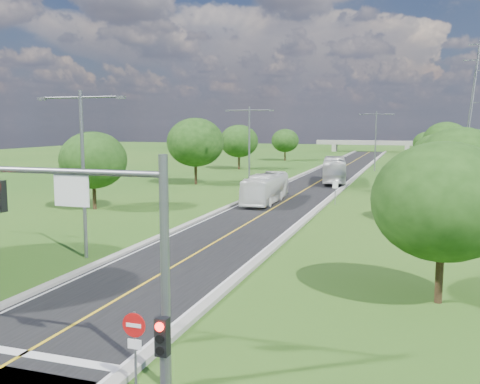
% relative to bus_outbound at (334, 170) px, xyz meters
% --- Properties ---
extents(ground, '(260.00, 260.00, 0.00)m').
position_rel_bus_outbound_xyz_m(ground, '(-2.15, 2.25, -1.77)').
color(ground, '#234F16').
rests_on(ground, ground).
extents(road, '(8.00, 150.00, 0.06)m').
position_rel_bus_outbound_xyz_m(road, '(-2.15, 8.25, -1.74)').
color(road, black).
rests_on(road, ground).
extents(curb_left, '(0.50, 150.00, 0.22)m').
position_rel_bus_outbound_xyz_m(curb_left, '(-6.40, 8.25, -1.66)').
color(curb_left, gray).
rests_on(curb_left, ground).
extents(curb_right, '(0.50, 150.00, 0.22)m').
position_rel_bus_outbound_xyz_m(curb_right, '(2.10, 8.25, -1.66)').
color(curb_right, gray).
rests_on(curb_right, ground).
extents(signal_mast, '(8.54, 0.33, 7.20)m').
position_rel_bus_outbound_xyz_m(signal_mast, '(1.54, -58.75, 3.13)').
color(signal_mast, slate).
rests_on(signal_mast, ground).
extents(signal_pole_right, '(0.32, 0.31, 3.48)m').
position_rel_bus_outbound_xyz_m(signal_pole_right, '(5.05, -61.75, 0.56)').
color(signal_pole_right, slate).
rests_on(signal_pole_right, ground).
extents(do_not_enter_right, '(0.76, 0.11, 2.50)m').
position_rel_bus_outbound_xyz_m(do_not_enter_right, '(2.85, -59.27, -0.00)').
color(do_not_enter_right, slate).
rests_on(do_not_enter_right, ground).
extents(speed_limit_sign, '(0.55, 0.09, 2.40)m').
position_rel_bus_outbound_xyz_m(speed_limit_sign, '(3.05, -19.76, -0.17)').
color(speed_limit_sign, slate).
rests_on(speed_limit_sign, ground).
extents(overpass, '(30.00, 3.00, 3.20)m').
position_rel_bus_outbound_xyz_m(overpass, '(-2.15, 82.25, 0.64)').
color(overpass, gray).
rests_on(overpass, ground).
extents(streetlight_near_left, '(5.90, 0.25, 10.00)m').
position_rel_bus_outbound_xyz_m(streetlight_near_left, '(-8.15, -45.75, 4.17)').
color(streetlight_near_left, slate).
rests_on(streetlight_near_left, ground).
extents(streetlight_mid_left, '(5.90, 0.25, 10.00)m').
position_rel_bus_outbound_xyz_m(streetlight_mid_left, '(-8.15, -12.75, 4.17)').
color(streetlight_mid_left, slate).
rests_on(streetlight_mid_left, ground).
extents(streetlight_far_right, '(5.90, 0.25, 10.00)m').
position_rel_bus_outbound_xyz_m(streetlight_far_right, '(3.85, 20.25, 4.17)').
color(streetlight_far_right, slate).
rests_on(streetlight_far_right, ground).
extents(tree_lb, '(6.30, 6.30, 7.33)m').
position_rel_bus_outbound_xyz_m(tree_lb, '(-18.15, -29.75, 2.87)').
color(tree_lb, black).
rests_on(tree_lb, ground).
extents(tree_lc, '(7.56, 7.56, 8.79)m').
position_rel_bus_outbound_xyz_m(tree_lc, '(-17.15, -7.75, 3.80)').
color(tree_lc, black).
rests_on(tree_lc, ground).
extents(tree_ld, '(6.72, 6.72, 7.82)m').
position_rel_bus_outbound_xyz_m(tree_ld, '(-19.15, 16.25, 3.18)').
color(tree_ld, black).
rests_on(tree_ld, ground).
extents(tree_le, '(5.88, 5.88, 6.84)m').
position_rel_bus_outbound_xyz_m(tree_le, '(-16.65, 40.25, 2.56)').
color(tree_le, black).
rests_on(tree_le, ground).
extents(tree_ra, '(6.30, 6.30, 7.33)m').
position_rel_bus_outbound_xyz_m(tree_ra, '(11.85, -47.75, 2.87)').
color(tree_ra, black).
rests_on(tree_ra, ground).
extents(tree_rb, '(6.72, 6.72, 7.82)m').
position_rel_bus_outbound_xyz_m(tree_rb, '(13.85, -27.75, 3.18)').
color(tree_rb, black).
rests_on(tree_rb, ground).
extents(tree_rc, '(5.88, 5.88, 6.84)m').
position_rel_bus_outbound_xyz_m(tree_rc, '(12.85, -5.75, 2.56)').
color(tree_rc, black).
rests_on(tree_rc, ground).
extents(tree_rd, '(7.14, 7.14, 8.30)m').
position_rel_bus_outbound_xyz_m(tree_rd, '(14.85, 18.25, 3.49)').
color(tree_rd, black).
rests_on(tree_rd, ground).
extents(tree_re, '(5.46, 5.46, 6.35)m').
position_rel_bus_outbound_xyz_m(tree_re, '(12.35, 42.25, 2.25)').
color(tree_re, black).
rests_on(tree_re, ground).
extents(tree_rf, '(6.30, 6.30, 7.33)m').
position_rel_bus_outbound_xyz_m(tree_rf, '(15.85, 62.25, 2.87)').
color(tree_rf, black).
rests_on(tree_rf, ground).
extents(bus_outbound, '(4.67, 12.59, 3.43)m').
position_rel_bus_outbound_xyz_m(bus_outbound, '(0.00, 0.00, 0.00)').
color(bus_outbound, silver).
rests_on(bus_outbound, road).
extents(bus_inbound, '(2.68, 10.55, 2.92)m').
position_rel_bus_outbound_xyz_m(bus_inbound, '(-3.82, -20.93, -0.25)').
color(bus_inbound, white).
rests_on(bus_inbound, road).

